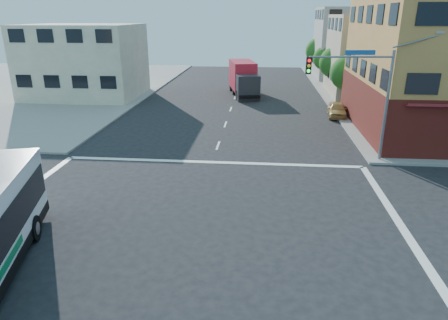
{
  "coord_description": "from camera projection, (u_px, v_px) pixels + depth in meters",
  "views": [
    {
      "loc": [
        3.03,
        -14.47,
        8.95
      ],
      "look_at": [
        1.28,
        4.15,
        2.14
      ],
      "focal_mm": 32.0,
      "sensor_mm": 36.0,
      "label": 1
    }
  ],
  "objects": [
    {
      "name": "ground",
      "position": [
        185.0,
        240.0,
        16.87
      ],
      "size": [
        120.0,
        120.0,
        0.0
      ],
      "primitive_type": "plane",
      "color": "black",
      "rests_on": "ground"
    },
    {
      "name": "building_east_near",
      "position": [
        385.0,
        56.0,
        45.61
      ],
      "size": [
        12.06,
        10.06,
        9.0
      ],
      "color": "tan",
      "rests_on": "ground"
    },
    {
      "name": "building_east_far",
      "position": [
        358.0,
        43.0,
        58.53
      ],
      "size": [
        12.06,
        10.06,
        10.0
      ],
      "color": "#969691",
      "rests_on": "ground"
    },
    {
      "name": "building_west",
      "position": [
        84.0,
        61.0,
        45.04
      ],
      "size": [
        12.06,
        10.06,
        8.0
      ],
      "color": "beige",
      "rests_on": "ground"
    },
    {
      "name": "signal_mast_ne",
      "position": [
        361.0,
        84.0,
        24.29
      ],
      "size": [
        7.91,
        1.13,
        8.07
      ],
      "color": "slate",
      "rests_on": "ground"
    },
    {
      "name": "street_tree_a",
      "position": [
        349.0,
        71.0,
        40.71
      ],
      "size": [
        3.6,
        3.6,
        5.53
      ],
      "color": "#342113",
      "rests_on": "ground"
    },
    {
      "name": "street_tree_b",
      "position": [
        336.0,
        61.0,
        48.14
      ],
      "size": [
        3.8,
        3.8,
        5.79
      ],
      "color": "#342113",
      "rests_on": "ground"
    },
    {
      "name": "street_tree_c",
      "position": [
        326.0,
        57.0,
        55.72
      ],
      "size": [
        3.4,
        3.4,
        5.29
      ],
      "color": "#342113",
      "rests_on": "ground"
    },
    {
      "name": "street_tree_d",
      "position": [
        319.0,
        49.0,
        63.06
      ],
      "size": [
        4.0,
        4.0,
        6.03
      ],
      "color": "#342113",
      "rests_on": "ground"
    },
    {
      "name": "box_truck",
      "position": [
        244.0,
        79.0,
        46.8
      ],
      "size": [
        4.09,
        8.78,
        3.81
      ],
      "rotation": [
        0.0,
        0.0,
        0.2
      ],
      "color": "#25252A",
      "rests_on": "ground"
    },
    {
      "name": "parked_car",
      "position": [
        337.0,
        110.0,
        37.06
      ],
      "size": [
        1.95,
        4.09,
        1.35
      ],
      "primitive_type": "imported",
      "rotation": [
        0.0,
        0.0,
        -0.09
      ],
      "color": "tan",
      "rests_on": "ground"
    }
  ]
}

